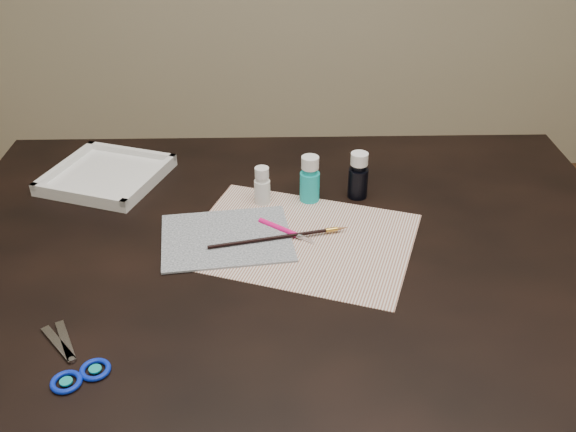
{
  "coord_description": "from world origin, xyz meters",
  "views": [
    {
      "loc": [
        -0.02,
        -0.99,
        1.41
      ],
      "look_at": [
        0.0,
        0.0,
        0.8
      ],
      "focal_mm": 40.0,
      "sensor_mm": 36.0,
      "label": 1
    }
  ],
  "objects_px": {
    "paint_bottle_cyan": "(310,179)",
    "scissors": "(64,355)",
    "paper": "(301,239)",
    "paint_bottle_navy": "(358,175)",
    "canvas": "(226,238)",
    "palette_tray": "(107,174)",
    "paint_bottle_white": "(262,186)"
  },
  "relations": [
    {
      "from": "paint_bottle_cyan",
      "to": "palette_tray",
      "type": "relative_size",
      "value": 0.44
    },
    {
      "from": "paint_bottle_white",
      "to": "paint_bottle_cyan",
      "type": "xyz_separation_m",
      "value": [
        0.1,
        0.01,
        0.01
      ]
    },
    {
      "from": "paper",
      "to": "palette_tray",
      "type": "height_order",
      "value": "palette_tray"
    },
    {
      "from": "paper",
      "to": "palette_tray",
      "type": "bearing_deg",
      "value": 149.28
    },
    {
      "from": "paper",
      "to": "paint_bottle_white",
      "type": "relative_size",
      "value": 5.09
    },
    {
      "from": "canvas",
      "to": "scissors",
      "type": "relative_size",
      "value": 1.4
    },
    {
      "from": "paint_bottle_cyan",
      "to": "paint_bottle_navy",
      "type": "bearing_deg",
      "value": 7.68
    },
    {
      "from": "paint_bottle_white",
      "to": "paint_bottle_navy",
      "type": "bearing_deg",
      "value": 6.22
    },
    {
      "from": "paint_bottle_cyan",
      "to": "scissors",
      "type": "xyz_separation_m",
      "value": [
        -0.38,
        -0.44,
        -0.04
      ]
    },
    {
      "from": "canvas",
      "to": "paint_bottle_cyan",
      "type": "distance_m",
      "value": 0.22
    },
    {
      "from": "paint_bottle_cyan",
      "to": "paint_bottle_navy",
      "type": "relative_size",
      "value": 1.0
    },
    {
      "from": "canvas",
      "to": "palette_tray",
      "type": "distance_m",
      "value": 0.36
    },
    {
      "from": "paint_bottle_white",
      "to": "paint_bottle_navy",
      "type": "distance_m",
      "value": 0.2
    },
    {
      "from": "paint_bottle_white",
      "to": "palette_tray",
      "type": "height_order",
      "value": "paint_bottle_white"
    },
    {
      "from": "paint_bottle_cyan",
      "to": "scissors",
      "type": "height_order",
      "value": "paint_bottle_cyan"
    },
    {
      "from": "canvas",
      "to": "paint_bottle_white",
      "type": "height_order",
      "value": "paint_bottle_white"
    },
    {
      "from": "scissors",
      "to": "paint_bottle_white",
      "type": "bearing_deg",
      "value": -73.24
    },
    {
      "from": "canvas",
      "to": "scissors",
      "type": "height_order",
      "value": "scissors"
    },
    {
      "from": "paint_bottle_white",
      "to": "scissors",
      "type": "bearing_deg",
      "value": -122.98
    },
    {
      "from": "scissors",
      "to": "palette_tray",
      "type": "xyz_separation_m",
      "value": [
        -0.05,
        0.54,
        0.01
      ]
    },
    {
      "from": "paint_bottle_navy",
      "to": "palette_tray",
      "type": "bearing_deg",
      "value": 171.0
    },
    {
      "from": "paint_bottle_cyan",
      "to": "paint_bottle_navy",
      "type": "distance_m",
      "value": 0.1
    },
    {
      "from": "paint_bottle_navy",
      "to": "scissors",
      "type": "xyz_separation_m",
      "value": [
        -0.48,
        -0.46,
        -0.04
      ]
    },
    {
      "from": "paint_bottle_navy",
      "to": "palette_tray",
      "type": "xyz_separation_m",
      "value": [
        -0.53,
        0.08,
        -0.04
      ]
    },
    {
      "from": "canvas",
      "to": "paint_bottle_navy",
      "type": "xyz_separation_m",
      "value": [
        0.26,
        0.15,
        0.05
      ]
    },
    {
      "from": "paint_bottle_cyan",
      "to": "scissors",
      "type": "relative_size",
      "value": 0.58
    },
    {
      "from": "paper",
      "to": "paint_bottle_navy",
      "type": "relative_size",
      "value": 4.11
    },
    {
      "from": "paint_bottle_navy",
      "to": "scissors",
      "type": "height_order",
      "value": "paint_bottle_navy"
    },
    {
      "from": "paper",
      "to": "palette_tray",
      "type": "xyz_separation_m",
      "value": [
        -0.41,
        0.24,
        0.01
      ]
    },
    {
      "from": "paper",
      "to": "scissors",
      "type": "xyz_separation_m",
      "value": [
        -0.35,
        -0.3,
        0.0
      ]
    },
    {
      "from": "paper",
      "to": "palette_tray",
      "type": "relative_size",
      "value": 1.81
    },
    {
      "from": "paint_bottle_white",
      "to": "paint_bottle_cyan",
      "type": "relative_size",
      "value": 0.81
    }
  ]
}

